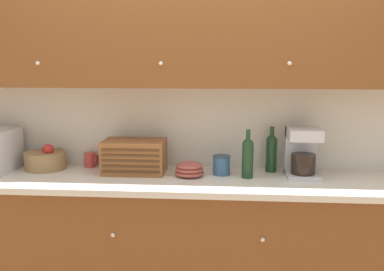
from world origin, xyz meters
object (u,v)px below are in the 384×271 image
(bread_box, at_px, (134,157))
(wine_bottle, at_px, (248,156))
(fruit_basket, at_px, (45,160))
(bowl_stack_on_counter, at_px, (190,169))
(coffee_maker, at_px, (303,152))
(storage_canister, at_px, (221,165))
(second_wine_bottle, at_px, (271,151))
(mug, at_px, (91,160))

(bread_box, xyz_separation_m, wine_bottle, (0.76, -0.07, 0.03))
(fruit_basket, bearing_deg, bowl_stack_on_counter, -6.09)
(wine_bottle, distance_m, coffee_maker, 0.37)
(storage_canister, distance_m, second_wine_bottle, 0.36)
(fruit_basket, height_order, bread_box, bread_box)
(bread_box, bearing_deg, storage_canister, -0.49)
(storage_canister, height_order, wine_bottle, wine_bottle)
(bowl_stack_on_counter, bearing_deg, fruit_basket, 173.91)
(fruit_basket, relative_size, bread_box, 0.68)
(bread_box, distance_m, coffee_maker, 1.12)
(coffee_maker, bearing_deg, fruit_basket, 178.02)
(fruit_basket, relative_size, storage_canister, 2.21)
(bowl_stack_on_counter, bearing_deg, coffee_maker, 3.76)
(fruit_basket, relative_size, coffee_maker, 0.87)
(mug, bearing_deg, bowl_stack_on_counter, -15.14)
(fruit_basket, bearing_deg, mug, 16.60)
(second_wine_bottle, bearing_deg, coffee_maker, -30.90)
(coffee_maker, bearing_deg, bowl_stack_on_counter, -176.24)
(mug, distance_m, bread_box, 0.38)
(storage_canister, distance_m, coffee_maker, 0.54)
(second_wine_bottle, distance_m, coffee_maker, 0.22)
(mug, relative_size, coffee_maker, 0.31)
(fruit_basket, xyz_separation_m, coffee_maker, (1.77, -0.06, 0.10))
(storage_canister, bearing_deg, wine_bottle, -20.72)
(bowl_stack_on_counter, relative_size, coffee_maker, 0.61)
(mug, bearing_deg, bread_box, -21.46)
(mug, height_order, coffee_maker, coffee_maker)
(mug, bearing_deg, wine_bottle, -10.57)
(storage_canister, height_order, second_wine_bottle, second_wine_bottle)
(bowl_stack_on_counter, bearing_deg, bread_box, 171.05)
(bread_box, height_order, bowl_stack_on_counter, bread_box)
(storage_canister, bearing_deg, bowl_stack_on_counter, -165.36)
(bread_box, distance_m, bowl_stack_on_counter, 0.39)
(mug, xyz_separation_m, coffee_maker, (1.47, -0.15, 0.11))
(fruit_basket, bearing_deg, bread_box, -4.40)
(bread_box, relative_size, second_wine_bottle, 1.32)
(bowl_stack_on_counter, distance_m, second_wine_bottle, 0.58)
(second_wine_bottle, xyz_separation_m, coffee_maker, (0.19, -0.11, 0.02))
(mug, height_order, bowl_stack_on_counter, mug)
(bowl_stack_on_counter, xyz_separation_m, coffee_maker, (0.74, 0.05, 0.12))
(bread_box, bearing_deg, wine_bottle, -5.20)
(mug, bearing_deg, coffee_maker, -5.80)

